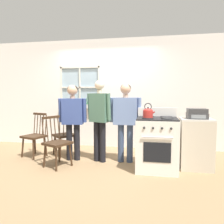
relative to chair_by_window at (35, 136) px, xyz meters
The scene contains 13 objects.
ground_plane 1.39m from the chair_by_window, ahead, with size 16.00×16.00×0.00m, color #937551.
wall_back 2.00m from the chair_by_window, 41.83° to the left, with size 6.40×0.16×2.70m.
chair_by_window is the anchor object (origin of this frame).
chair_near_wall 0.90m from the chair_by_window, 35.02° to the right, with size 0.54×0.55×0.93m.
chair_center_cluster 0.63m from the chair_by_window, 20.29° to the left, with size 0.58×0.58×0.93m.
person_elderly_left 1.02m from the chair_by_window, ahead, with size 0.57×0.27×1.52m.
person_teen_center 1.53m from the chair_by_window, ahead, with size 0.52×0.32×1.60m.
person_adult_right 2.01m from the chair_by_window, ahead, with size 0.61×0.22×1.53m.
stove 2.57m from the chair_by_window, ahead, with size 0.70×0.68×1.08m.
kettle 2.51m from the chair_by_window, 11.62° to the right, with size 0.21×0.17×0.25m.
potted_plant 1.52m from the chair_by_window, 53.07° to the left, with size 0.13×0.12×0.33m.
side_counter 3.24m from the chair_by_window, ahead, with size 0.55×0.50×0.90m.
stereo 3.29m from the chair_by_window, ahead, with size 0.34×0.29×0.18m.
Camera 1 is at (1.17, -4.00, 1.33)m, focal length 35.00 mm.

